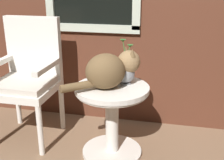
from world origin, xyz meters
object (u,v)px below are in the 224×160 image
(wicker_side_table, at_px, (112,110))
(cat, at_px, (110,70))
(pewter_vase_with_ivy, at_px, (126,71))
(wicker_chair, at_px, (28,74))

(wicker_side_table, relative_size, cat, 1.12)
(cat, distance_m, pewter_vase_with_ivy, 0.14)
(wicker_chair, bearing_deg, cat, -13.57)
(wicker_side_table, height_order, pewter_vase_with_ivy, pewter_vase_with_ivy)
(wicker_side_table, relative_size, wicker_chair, 0.56)
(wicker_side_table, relative_size, pewter_vase_with_ivy, 1.71)
(wicker_chair, relative_size, cat, 2.01)
(wicker_chair, relative_size, pewter_vase_with_ivy, 3.07)
(wicker_side_table, xyz_separation_m, pewter_vase_with_ivy, (0.09, 0.08, 0.29))
(wicker_chair, height_order, cat, wicker_chair)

